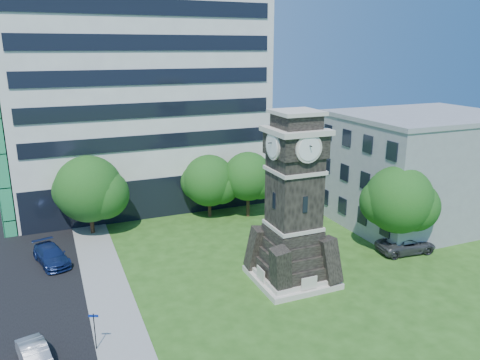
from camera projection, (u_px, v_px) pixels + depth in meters
name	position (u px, v px, depth m)	size (l,w,h in m)	color
ground	(266.00, 301.00, 30.96)	(160.00, 160.00, 0.00)	#295117
sidewalk	(109.00, 293.00, 31.86)	(3.00, 70.00, 0.06)	gray
clock_tower	(293.00, 211.00, 32.40)	(5.40, 5.40, 12.22)	beige
office_tall	(133.00, 67.00, 48.82)	(26.20, 15.11, 28.60)	white
office_low	(421.00, 168.00, 44.05)	(15.20, 12.20, 10.40)	#96999B
car_street_mid	(36.00, 357.00, 24.39)	(1.29, 3.69, 1.22)	#9D9EA4
car_street_north	(51.00, 255.00, 36.17)	(1.90, 4.68, 1.36)	navy
car_east_lot	(406.00, 244.00, 38.17)	(2.24, 4.85, 1.35)	#434347
park_bench	(296.00, 280.00, 32.61)	(1.96, 0.52, 1.01)	black
street_sign	(94.00, 327.00, 25.58)	(0.54, 0.05, 2.26)	black
tree_nw	(90.00, 191.00, 41.19)	(6.49, 5.90, 7.15)	#332114
tree_nc	(210.00, 182.00, 45.58)	(5.56, 5.05, 6.23)	#332114
tree_ne	(249.00, 178.00, 45.51)	(5.26, 4.78, 6.51)	#332114
tree_east	(399.00, 202.00, 36.98)	(5.93, 5.39, 7.32)	#332114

